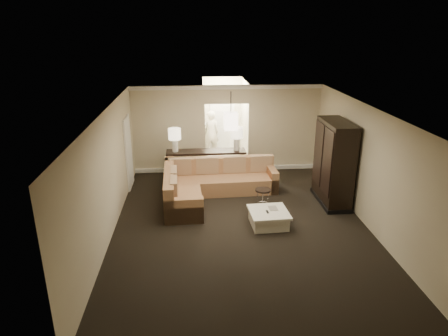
{
  "coord_description": "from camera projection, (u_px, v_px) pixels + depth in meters",
  "views": [
    {
      "loc": [
        -1.08,
        -8.43,
        4.57
      ],
      "look_at": [
        -0.31,
        1.2,
        1.08
      ],
      "focal_mm": 32.0,
      "sensor_mm": 36.0,
      "label": 1
    }
  ],
  "objects": [
    {
      "name": "coffee_table",
      "position": [
        269.0,
        218.0,
        9.57
      ],
      "size": [
        0.96,
        0.96,
        0.38
      ],
      "rotation": [
        0.0,
        0.0,
        0.05
      ],
      "color": "white",
      "rests_on": "ground"
    },
    {
      "name": "drink_table",
      "position": [
        263.0,
        194.0,
        10.42
      ],
      "size": [
        0.42,
        0.42,
        0.52
      ],
      "rotation": [
        0.0,
        0.0,
        0.3
      ],
      "color": "black",
      "rests_on": "ground"
    },
    {
      "name": "person",
      "position": [
        211.0,
        131.0,
        14.44
      ],
      "size": [
        0.75,
        0.58,
        1.84
      ],
      "primitive_type": "imported",
      "rotation": [
        0.0,
        0.0,
        3.36
      ],
      "color": "beige",
      "rests_on": "ground"
    },
    {
      "name": "table_lamp_left",
      "position": [
        175.0,
        136.0,
        11.91
      ],
      "size": [
        0.37,
        0.37,
        0.71
      ],
      "color": "silver",
      "rests_on": "console_table"
    },
    {
      "name": "wall_front",
      "position": [
        278.0,
        277.0,
        5.31
      ],
      "size": [
        6.0,
        0.04,
        2.8
      ],
      "primitive_type": "cube",
      "color": "beige",
      "rests_on": "ground"
    },
    {
      "name": "crown_molding",
      "position": [
        227.0,
        87.0,
        12.31
      ],
      "size": [
        6.0,
        0.1,
        0.12
      ],
      "primitive_type": "cube",
      "color": "white",
      "rests_on": "wall_back"
    },
    {
      "name": "pendant_light",
      "position": [
        231.0,
        121.0,
        11.41
      ],
      "size": [
        0.38,
        0.38,
        1.09
      ],
      "color": "black",
      "rests_on": "ceiling"
    },
    {
      "name": "ceiling",
      "position": [
        243.0,
        111.0,
        8.59
      ],
      "size": [
        6.0,
        8.0,
        0.02
      ],
      "primitive_type": "cube",
      "color": "white",
      "rests_on": "wall_back"
    },
    {
      "name": "wall_back",
      "position": [
        227.0,
        129.0,
        12.81
      ],
      "size": [
        6.0,
        0.04,
        2.8
      ],
      "primitive_type": "cube",
      "color": "beige",
      "rests_on": "ground"
    },
    {
      "name": "side_door",
      "position": [
        129.0,
        153.0,
        11.58
      ],
      "size": [
        0.05,
        0.9,
        2.1
      ],
      "primitive_type": "cube",
      "color": "white",
      "rests_on": "ground"
    },
    {
      "name": "armoire",
      "position": [
        333.0,
        165.0,
        10.53
      ],
      "size": [
        0.67,
        1.55,
        2.24
      ],
      "color": "black",
      "rests_on": "ground"
    },
    {
      "name": "wall_left",
      "position": [
        108.0,
        176.0,
        8.84
      ],
      "size": [
        0.04,
        8.0,
        2.8
      ],
      "primitive_type": "cube",
      "color": "beige",
      "rests_on": "ground"
    },
    {
      "name": "foyer",
      "position": [
        224.0,
        122.0,
        14.1
      ],
      "size": [
        1.44,
        2.02,
        2.8
      ],
      "color": "beige",
      "rests_on": "ground"
    },
    {
      "name": "wall_right",
      "position": [
        370.0,
        169.0,
        9.29
      ],
      "size": [
        0.04,
        8.0,
        2.8
      ],
      "primitive_type": "cube",
      "color": "beige",
      "rests_on": "ground"
    },
    {
      "name": "console_table",
      "position": [
        206.0,
        162.0,
        12.28
      ],
      "size": [
        2.42,
        0.56,
        0.93
      ],
      "rotation": [
        0.0,
        0.0,
        0.01
      ],
      "color": "black",
      "rests_on": "ground"
    },
    {
      "name": "ground",
      "position": [
        241.0,
        227.0,
        9.54
      ],
      "size": [
        8.0,
        8.0,
        0.0
      ],
      "primitive_type": "plane",
      "color": "black",
      "rests_on": "ground"
    },
    {
      "name": "sectional_sofa",
      "position": [
        209.0,
        184.0,
        11.09
      ],
      "size": [
        3.21,
        2.55,
        0.95
      ],
      "rotation": [
        0.0,
        0.0,
        0.04
      ],
      "color": "brown",
      "rests_on": "ground"
    },
    {
      "name": "table_lamp_right",
      "position": [
        237.0,
        135.0,
        12.06
      ],
      "size": [
        0.37,
        0.37,
        0.71
      ],
      "color": "silver",
      "rests_on": "console_table"
    },
    {
      "name": "baseboard",
      "position": [
        227.0,
        168.0,
        13.22
      ],
      "size": [
        6.0,
        0.1,
        0.12
      ],
      "primitive_type": "cube",
      "color": "white",
      "rests_on": "ground"
    }
  ]
}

